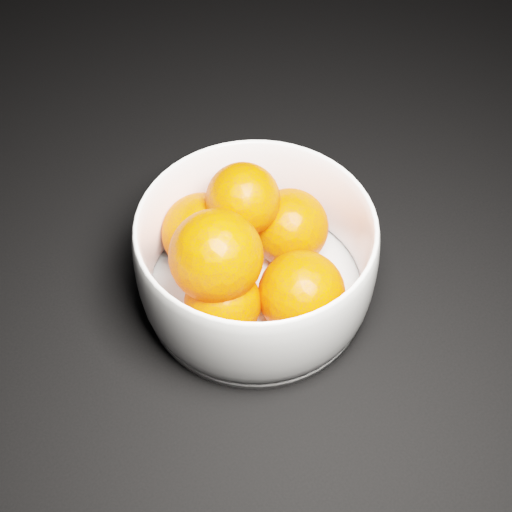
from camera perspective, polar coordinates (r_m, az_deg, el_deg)
bowl at (r=0.60m, az=0.00°, el=-0.30°), size 0.20×0.20×0.10m
orange_pile at (r=0.59m, az=-0.79°, el=0.32°), size 0.16×0.17×0.11m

